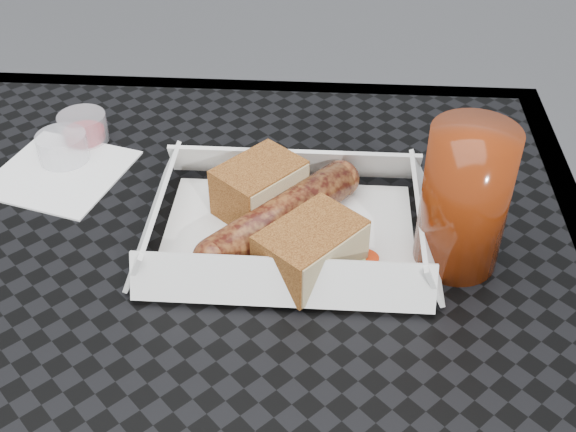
% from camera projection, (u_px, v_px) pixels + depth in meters
% --- Properties ---
extents(patio_table, '(0.80, 0.80, 0.74)m').
position_uv_depth(patio_table, '(132.00, 383.00, 0.61)').
color(patio_table, black).
rests_on(patio_table, ground).
extents(food_tray, '(0.22, 0.15, 0.00)m').
position_uv_depth(food_tray, '(289.00, 234.00, 0.64)').
color(food_tray, white).
rests_on(food_tray, patio_table).
extents(bratwurst, '(0.14, 0.15, 0.04)m').
position_uv_depth(bratwurst, '(281.00, 216.00, 0.63)').
color(bratwurst, brown).
rests_on(bratwurst, food_tray).
extents(bread_near, '(0.09, 0.09, 0.05)m').
position_uv_depth(bread_near, '(259.00, 188.00, 0.65)').
color(bread_near, brown).
rests_on(bread_near, food_tray).
extents(bread_far, '(0.10, 0.10, 0.04)m').
position_uv_depth(bread_far, '(311.00, 249.00, 0.59)').
color(bread_far, brown).
rests_on(bread_far, food_tray).
extents(veg_garnish, '(0.03, 0.03, 0.00)m').
position_uv_depth(veg_garnish, '(352.00, 267.00, 0.60)').
color(veg_garnish, red).
rests_on(veg_garnish, food_tray).
extents(napkin, '(0.15, 0.15, 0.00)m').
position_uv_depth(napkin, '(60.00, 173.00, 0.72)').
color(napkin, white).
rests_on(napkin, patio_table).
extents(condiment_cup_sauce, '(0.05, 0.05, 0.03)m').
position_uv_depth(condiment_cup_sauce, '(83.00, 128.00, 0.76)').
color(condiment_cup_sauce, maroon).
rests_on(condiment_cup_sauce, patio_table).
extents(condiment_cup_empty, '(0.05, 0.05, 0.03)m').
position_uv_depth(condiment_cup_empty, '(63.00, 148.00, 0.73)').
color(condiment_cup_empty, silver).
rests_on(condiment_cup_empty, patio_table).
extents(drink_glass, '(0.07, 0.07, 0.13)m').
position_uv_depth(drink_glass, '(465.00, 199.00, 0.58)').
color(drink_glass, '#621F08').
rests_on(drink_glass, patio_table).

